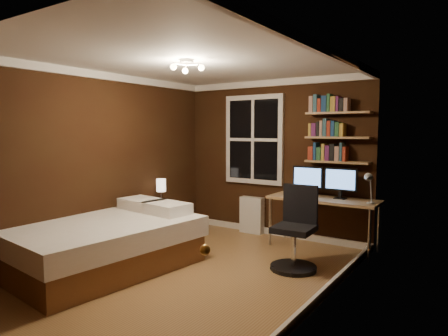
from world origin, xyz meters
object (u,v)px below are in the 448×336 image
Objects in this scene: bed at (104,243)px; monitor_left at (308,181)px; bedside_lamp at (161,193)px; nightstand at (162,222)px; office_chair at (295,237)px; radiator at (252,215)px; desk_lamp at (370,188)px; monitor_right at (340,183)px; desk at (323,202)px.

bed is 5.05× the size of monitor_left.
nightstand is at bearing 0.00° from bedside_lamp.
monitor_left is 1.25m from office_chair.
office_chair is (0.29, -1.08, -0.56)m from monitor_left.
desk_lamp is at bearing -10.27° from radiator.
monitor_right is (1.51, -0.12, 0.66)m from radiator.
monitor_right is (0.49, 0.00, 0.00)m from monitor_left.
office_chair is at bearing -42.66° from radiator.
bed reaches higher than radiator.
desk reaches higher than radiator.
monitor_right is (2.56, 0.92, 0.23)m from bedside_lamp.
bedside_lamp is at bearing 111.61° from bed.
nightstand is 2.81m from monitor_right.
bedside_lamp is 3.10m from desk_lamp.
radiator is 2.10m from desk_lamp.
desk_lamp is (3.02, 0.69, 0.70)m from nightstand.
radiator is 0.59× the size of office_chair.
monitor_left is at bearing 180.00° from monitor_right.
monitor_left reaches higher than office_chair.
bed is 3.45m from desk_lamp.
nightstand is 2.37m from office_chair.
office_chair is (-0.65, -0.85, -0.56)m from desk_lamp.
nightstand is at bearing -167.18° from desk_lamp.
radiator is (1.06, 1.04, 0.05)m from nightstand.
radiator is at bearing 173.09° from monitor_left.
bedside_lamp is 2.73m from monitor_right.
monitor_right is (2.17, 2.38, 0.64)m from bed.
bedside_lamp is 2.39m from office_chair.
bed is 5.31× the size of desk_lamp.
nightstand is at bearing -135.43° from radiator.
nightstand is 0.49× the size of office_chair.
radiator is (1.06, 1.04, -0.42)m from bedside_lamp.
desk is at bearing 56.19° from bed.
desk_lamp is at bearing 12.82° from bedside_lamp.
desk_lamp is at bearing 17.57° from nightstand.
monitor_right is 1.23m from office_chair.
office_chair is (1.31, -1.20, 0.09)m from radiator.
desk_lamp is at bearing -27.07° from monitor_right.
monitor_left is 1.00× the size of monitor_right.
bed is 3.28m from monitor_right.
bed is at bearing -104.81° from radiator.
monitor_right is at bearing 19.71° from bedside_lamp.
bed is at bearing -70.08° from nightstand.
desk is 1.04m from office_chair.
monitor_right reaches higher than desk.
desk_lamp reaches higher than office_chair.
bedside_lamp is 2.28m from monitor_left.
bed is at bearing -74.83° from bedside_lamp.
nightstand is 2.53m from desk.
monitor_right reaches higher than office_chair.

